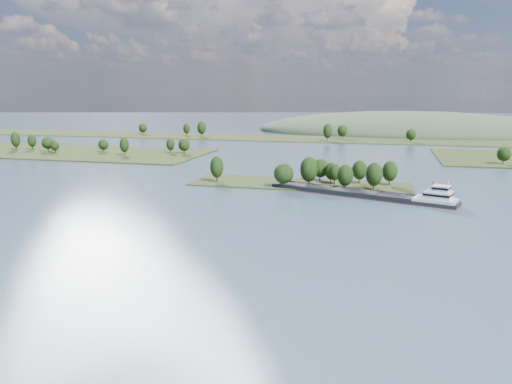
# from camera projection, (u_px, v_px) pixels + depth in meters

# --- Properties ---
(ground) EXTENTS (1800.00, 1800.00, 0.00)m
(ground) POSITION_uv_depth(u_px,v_px,m) (272.00, 216.00, 172.62)
(ground) COLOR #364A5D
(ground) RESTS_ON ground
(tree_island) EXTENTS (100.00, 30.53, 14.68)m
(tree_island) POSITION_uv_depth(u_px,v_px,m) (313.00, 177.00, 225.88)
(tree_island) COLOR #273115
(tree_island) RESTS_ON ground
(left_bank) EXTENTS (300.00, 80.00, 14.80)m
(left_bank) POSITION_uv_depth(u_px,v_px,m) (6.00, 149.00, 361.31)
(left_bank) COLOR #273115
(left_bank) RESTS_ON ground
(back_shoreline) EXTENTS (900.00, 60.00, 15.98)m
(back_shoreline) POSITION_uv_depth(u_px,v_px,m) (349.00, 139.00, 436.23)
(back_shoreline) COLOR #273115
(back_shoreline) RESTS_ON ground
(hill_west) EXTENTS (320.00, 160.00, 44.00)m
(hill_west) POSITION_uv_depth(u_px,v_px,m) (408.00, 132.00, 518.69)
(hill_west) COLOR #384731
(hill_west) RESTS_ON ground
(cargo_barge) EXTENTS (77.08, 33.72, 10.58)m
(cargo_barge) POSITION_uv_depth(u_px,v_px,m) (372.00, 194.00, 201.62)
(cargo_barge) COLOR black
(cargo_barge) RESTS_ON ground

